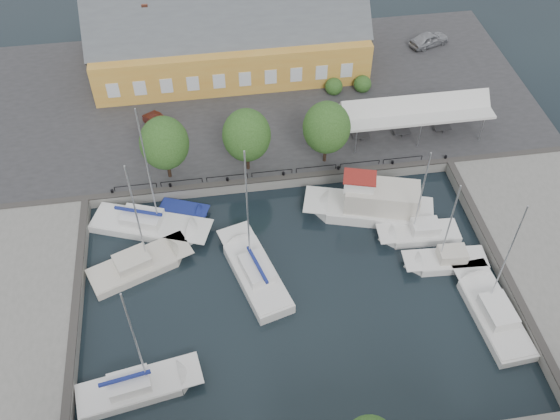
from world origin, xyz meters
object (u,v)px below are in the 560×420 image
(west_boat_b, at_px, (138,266))
(tent_canopy, at_px, (416,112))
(east_boat_a, at_px, (420,235))
(center_sailboat, at_px, (255,274))
(warehouse, at_px, (223,39))
(car_red, at_px, (160,125))
(east_boat_b, at_px, (447,262))
(car_silver, at_px, (429,39))
(launch_nw, at_px, (183,211))
(west_boat_d, at_px, (137,389))
(trawler, at_px, (374,206))
(east_boat_c, at_px, (493,314))
(west_boat_a, at_px, (148,226))

(west_boat_b, bearing_deg, tent_canopy, 24.47)
(east_boat_a, bearing_deg, center_sailboat, -171.48)
(warehouse, relative_size, center_sailboat, 2.21)
(car_red, relative_size, east_boat_a, 0.41)
(east_boat_a, relative_size, east_boat_b, 1.05)
(center_sailboat, xyz_separation_m, west_boat_b, (-9.09, 2.17, -0.10))
(car_silver, relative_size, east_boat_b, 0.49)
(west_boat_b, xyz_separation_m, launch_nw, (3.78, 5.73, -0.17))
(car_silver, bearing_deg, west_boat_b, 109.42)
(east_boat_b, relative_size, launch_nw, 2.06)
(west_boat_d, bearing_deg, car_red, 85.29)
(trawler, bearing_deg, west_boat_b, -171.30)
(east_boat_a, bearing_deg, car_silver, 71.09)
(launch_nw, bearing_deg, car_silver, 36.23)
(east_boat_c, bearing_deg, launch_nw, 147.58)
(west_boat_b, distance_m, west_boat_d, 10.62)
(east_boat_a, height_order, launch_nw, east_boat_a)
(trawler, bearing_deg, tent_canopy, 55.76)
(tent_canopy, distance_m, car_red, 24.16)
(west_boat_d, bearing_deg, warehouse, 75.59)
(west_boat_a, xyz_separation_m, west_boat_b, (-0.82, -4.24, -0.01))
(warehouse, relative_size, car_silver, 6.20)
(west_boat_a, bearing_deg, west_boat_d, -93.26)
(center_sailboat, distance_m, west_boat_a, 10.47)
(tent_canopy, relative_size, east_boat_b, 1.48)
(trawler, xyz_separation_m, east_boat_c, (6.18, -11.52, -0.76))
(east_boat_c, relative_size, west_boat_d, 1.01)
(launch_nw, bearing_deg, warehouse, 74.54)
(east_boat_c, distance_m, launch_nw, 26.47)
(tent_canopy, xyz_separation_m, east_boat_b, (-1.51, -14.97, -3.42))
(east_boat_c, bearing_deg, tent_canopy, 90.68)
(warehouse, bearing_deg, west_boat_a, -111.59)
(car_red, relative_size, east_boat_b, 0.43)
(car_silver, relative_size, east_boat_a, 0.46)
(warehouse, bearing_deg, west_boat_d, -104.41)
(center_sailboat, bearing_deg, west_boat_b, 166.57)
(east_boat_c, xyz_separation_m, west_boat_d, (-26.15, -2.15, 0.01))
(center_sailboat, xyz_separation_m, east_boat_a, (14.05, 2.10, -0.10))
(west_boat_a, bearing_deg, car_silver, 35.41)
(tent_canopy, relative_size, west_boat_d, 1.23)
(center_sailboat, relative_size, trawler, 1.13)
(trawler, relative_size, launch_nw, 2.50)
(west_boat_d, bearing_deg, west_boat_b, 89.83)
(west_boat_d, relative_size, launch_nw, 2.49)
(tent_canopy, height_order, west_boat_a, west_boat_a)
(west_boat_a, height_order, west_boat_b, west_boat_a)
(car_silver, relative_size, west_boat_d, 0.41)
(tent_canopy, bearing_deg, east_boat_c, -89.32)
(car_silver, height_order, launch_nw, car_silver)
(west_boat_a, height_order, west_boat_d, west_boat_a)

